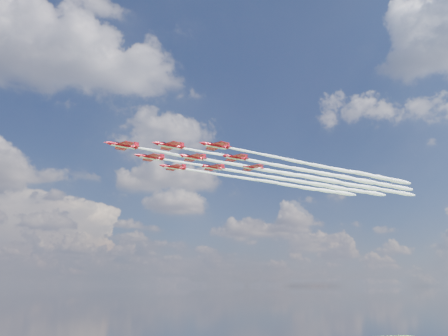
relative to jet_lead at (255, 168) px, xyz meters
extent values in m
cylinder|color=#AD091A|center=(-43.84, -12.60, 0.00)|extent=(7.28, 2.98, 1.00)
cone|color=#AD091A|center=(-48.22, -13.86, 0.00)|extent=(2.03, 1.47, 1.00)
cone|color=#AD091A|center=(-39.73, -11.42, 0.00)|extent=(1.56, 1.25, 0.91)
ellipsoid|color=black|center=(-45.59, -13.11, 0.41)|extent=(2.05, 1.32, 0.65)
cube|color=#AD091A|center=(-43.41, -12.48, -0.05)|extent=(5.12, 8.86, 0.13)
cube|color=#AD091A|center=(-40.34, -11.60, 0.00)|extent=(2.13, 3.50, 0.11)
cube|color=#AD091A|center=(-40.17, -11.55, 0.82)|extent=(1.44, 0.53, 1.64)
cube|color=silver|center=(-43.84, -12.60, -0.46)|extent=(6.79, 2.67, 0.11)
cylinder|color=#AD091A|center=(-31.38, -16.06, 0.00)|extent=(7.28, 2.98, 1.00)
cone|color=#AD091A|center=(-35.75, -17.32, 0.00)|extent=(2.03, 1.47, 1.00)
cone|color=#AD091A|center=(-27.26, -14.88, 0.00)|extent=(1.56, 1.25, 0.91)
ellipsoid|color=black|center=(-33.13, -16.56, 0.41)|extent=(2.05, 1.32, 0.65)
cube|color=#AD091A|center=(-30.94, -15.93, -0.05)|extent=(5.12, 8.86, 0.13)
cube|color=#AD091A|center=(-27.87, -15.05, 0.00)|extent=(2.13, 3.50, 0.11)
cube|color=#AD091A|center=(-27.70, -15.00, 0.82)|extent=(1.44, 0.53, 1.64)
cube|color=silver|center=(-31.38, -16.06, -0.46)|extent=(6.79, 2.67, 0.11)
cylinder|color=#AD091A|center=(-35.11, -3.05, 0.00)|extent=(7.28, 2.98, 1.00)
cone|color=#AD091A|center=(-39.49, -4.31, 0.00)|extent=(2.03, 1.47, 1.00)
cone|color=#AD091A|center=(-31.00, -1.87, 0.00)|extent=(1.56, 1.25, 0.91)
ellipsoid|color=black|center=(-36.86, -3.56, 0.41)|extent=(2.05, 1.32, 0.65)
cube|color=#AD091A|center=(-34.68, -2.93, -0.05)|extent=(5.12, 8.86, 0.13)
cube|color=#AD091A|center=(-31.61, -2.05, 0.00)|extent=(2.13, 3.50, 0.11)
cube|color=#AD091A|center=(-31.44, -2.00, 0.82)|extent=(1.44, 0.53, 1.64)
cube|color=silver|center=(-35.11, -3.05, -0.46)|extent=(6.79, 2.67, 0.11)
cylinder|color=#AD091A|center=(-18.91, -19.52, 0.00)|extent=(7.28, 2.98, 1.00)
cone|color=#AD091A|center=(-23.29, -20.77, 0.00)|extent=(2.03, 1.47, 1.00)
cone|color=#AD091A|center=(-14.79, -18.33, 0.00)|extent=(1.56, 1.25, 0.91)
ellipsoid|color=black|center=(-20.66, -20.02, 0.41)|extent=(2.05, 1.32, 0.65)
cube|color=#AD091A|center=(-18.47, -19.39, -0.05)|extent=(5.12, 8.86, 0.13)
cube|color=#AD091A|center=(-15.41, -18.51, 0.00)|extent=(2.13, 3.50, 0.11)
cube|color=#AD091A|center=(-15.23, -18.46, 0.82)|extent=(1.44, 0.53, 1.64)
cube|color=silver|center=(-18.91, -19.52, -0.46)|extent=(6.79, 2.67, 0.11)
cylinder|color=#AD091A|center=(-22.65, -6.51, 0.00)|extent=(7.28, 2.98, 1.00)
cone|color=#AD091A|center=(-27.02, -7.77, 0.00)|extent=(2.03, 1.47, 1.00)
cone|color=#AD091A|center=(-18.53, -5.33, 0.00)|extent=(1.56, 1.25, 0.91)
ellipsoid|color=black|center=(-24.40, -7.01, 0.41)|extent=(2.05, 1.32, 0.65)
cube|color=#AD091A|center=(-22.21, -6.38, -0.05)|extent=(5.12, 8.86, 0.13)
cube|color=#AD091A|center=(-19.15, -5.50, 0.00)|extent=(2.13, 3.50, 0.11)
cube|color=#AD091A|center=(-18.97, -5.45, 0.82)|extent=(1.44, 0.53, 1.64)
cube|color=silver|center=(-22.65, -6.51, -0.46)|extent=(6.79, 2.67, 0.11)
cylinder|color=#AD091A|center=(-26.39, 6.50, 0.00)|extent=(7.28, 2.98, 1.00)
cone|color=#AD091A|center=(-30.76, 5.24, 0.00)|extent=(2.03, 1.47, 1.00)
cone|color=#AD091A|center=(-22.27, 7.68, 0.00)|extent=(1.56, 1.25, 0.91)
ellipsoid|color=black|center=(-28.14, 5.99, 0.41)|extent=(2.05, 1.32, 0.65)
cube|color=#AD091A|center=(-25.95, 6.62, -0.05)|extent=(5.12, 8.86, 0.13)
cube|color=#AD091A|center=(-22.88, 7.50, 0.00)|extent=(2.13, 3.50, 0.11)
cube|color=#AD091A|center=(-22.71, 7.55, 0.82)|extent=(1.44, 0.53, 1.64)
cube|color=silver|center=(-26.39, 6.50, -0.46)|extent=(6.79, 2.67, 0.11)
cylinder|color=#AD091A|center=(-10.18, -9.97, 0.00)|extent=(7.28, 2.98, 1.00)
cone|color=#AD091A|center=(-14.56, -11.22, 0.00)|extent=(2.03, 1.47, 1.00)
cone|color=#AD091A|center=(-6.07, -8.78, 0.00)|extent=(1.56, 1.25, 0.91)
ellipsoid|color=black|center=(-11.93, -10.47, 0.41)|extent=(2.05, 1.32, 0.65)
cube|color=#AD091A|center=(-9.74, -9.84, -0.05)|extent=(5.12, 8.86, 0.13)
cube|color=#AD091A|center=(-6.68, -8.96, 0.00)|extent=(2.13, 3.50, 0.11)
cube|color=#AD091A|center=(-6.50, -8.91, 0.82)|extent=(1.44, 0.53, 1.64)
cube|color=silver|center=(-10.18, -9.97, -0.46)|extent=(6.79, 2.67, 0.11)
cylinder|color=#AD091A|center=(-13.92, 3.04, 0.00)|extent=(7.28, 2.98, 1.00)
cone|color=#AD091A|center=(-18.29, 1.78, 0.00)|extent=(2.03, 1.47, 1.00)
cone|color=#AD091A|center=(-9.80, 4.22, 0.00)|extent=(1.56, 1.25, 0.91)
ellipsoid|color=black|center=(-15.67, 2.54, 0.41)|extent=(2.05, 1.32, 0.65)
cube|color=#AD091A|center=(-13.48, 3.17, -0.05)|extent=(5.12, 8.86, 0.13)
cube|color=#AD091A|center=(-10.42, 4.05, 0.00)|extent=(2.13, 3.50, 0.11)
cube|color=#AD091A|center=(-10.24, 4.10, 0.82)|extent=(1.44, 0.53, 1.64)
cube|color=silver|center=(-13.92, 3.04, -0.46)|extent=(6.79, 2.67, 0.11)
cylinder|color=#AD091A|center=(-1.45, -0.42, 0.00)|extent=(7.28, 2.98, 1.00)
cone|color=#AD091A|center=(-5.83, -1.68, 0.00)|extent=(2.03, 1.47, 1.00)
cone|color=#AD091A|center=(2.66, 0.77, 0.00)|extent=(1.56, 1.25, 0.91)
ellipsoid|color=black|center=(-3.20, -0.92, 0.41)|extent=(2.05, 1.32, 0.65)
cube|color=#AD091A|center=(-1.01, -0.29, -0.05)|extent=(5.12, 8.86, 0.13)
cube|color=#AD091A|center=(2.05, 0.59, 0.00)|extent=(2.13, 3.50, 0.11)
cube|color=#AD091A|center=(2.23, 0.64, 0.82)|extent=(1.44, 0.53, 1.64)
cube|color=silver|center=(-1.45, -0.42, -0.46)|extent=(6.79, 2.67, 0.11)
camera|label=1|loc=(-48.75, -131.80, -38.00)|focal=35.00mm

